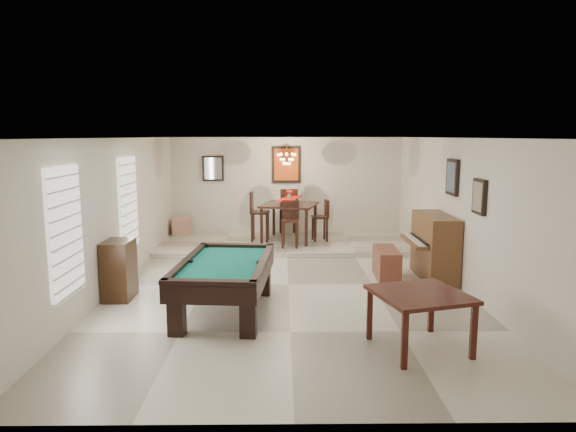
{
  "coord_description": "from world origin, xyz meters",
  "views": [
    {
      "loc": [
        -0.11,
        -8.88,
        2.64
      ],
      "look_at": [
        0.0,
        0.6,
        1.15
      ],
      "focal_mm": 32.0,
      "sensor_mm": 36.0,
      "label": 1
    }
  ],
  "objects_px": {
    "square_table": "(419,321)",
    "dining_chair_east": "(320,220)",
    "corner_bench": "(182,226)",
    "pool_table": "(225,288)",
    "dining_chair_north": "(288,211)",
    "piano_bench": "(386,264)",
    "chandelier": "(287,155)",
    "apothecary_chest": "(119,270)",
    "flower_vase": "(289,194)",
    "dining_chair_west": "(260,216)",
    "dining_table": "(289,220)",
    "dining_chair_south": "(290,224)",
    "upright_piano": "(427,247)"
  },
  "relations": [
    {
      "from": "square_table",
      "to": "dining_chair_east",
      "type": "xyz_separation_m",
      "value": [
        -0.79,
        6.12,
        0.26
      ]
    },
    {
      "from": "dining_chair_east",
      "to": "corner_bench",
      "type": "height_order",
      "value": "dining_chair_east"
    },
    {
      "from": "pool_table",
      "to": "dining_chair_north",
      "type": "height_order",
      "value": "dining_chair_north"
    },
    {
      "from": "piano_bench",
      "to": "chandelier",
      "type": "bearing_deg",
      "value": 123.28
    },
    {
      "from": "apothecary_chest",
      "to": "dining_chair_north",
      "type": "xyz_separation_m",
      "value": [
        2.81,
        4.87,
        0.24
      ]
    },
    {
      "from": "piano_bench",
      "to": "flower_vase",
      "type": "bearing_deg",
      "value": 121.16
    },
    {
      "from": "square_table",
      "to": "chandelier",
      "type": "relative_size",
      "value": 1.75
    },
    {
      "from": "dining_chair_north",
      "to": "dining_chair_east",
      "type": "height_order",
      "value": "dining_chair_north"
    },
    {
      "from": "dining_chair_west",
      "to": "chandelier",
      "type": "height_order",
      "value": "chandelier"
    },
    {
      "from": "dining_table",
      "to": "flower_vase",
      "type": "xyz_separation_m",
      "value": [
        0.0,
        0.0,
        0.62
      ]
    },
    {
      "from": "dining_chair_north",
      "to": "dining_chair_west",
      "type": "relative_size",
      "value": 1.0
    },
    {
      "from": "pool_table",
      "to": "apothecary_chest",
      "type": "bearing_deg",
      "value": 163.16
    },
    {
      "from": "corner_bench",
      "to": "dining_chair_east",
      "type": "bearing_deg",
      "value": -12.7
    },
    {
      "from": "dining_chair_west",
      "to": "square_table",
      "type": "bearing_deg",
      "value": -156.73
    },
    {
      "from": "pool_table",
      "to": "chandelier",
      "type": "relative_size",
      "value": 3.85
    },
    {
      "from": "flower_vase",
      "to": "chandelier",
      "type": "height_order",
      "value": "chandelier"
    },
    {
      "from": "dining_chair_west",
      "to": "chandelier",
      "type": "distance_m",
      "value": 1.62
    },
    {
      "from": "apothecary_chest",
      "to": "flower_vase",
      "type": "relative_size",
      "value": 4.25
    },
    {
      "from": "flower_vase",
      "to": "dining_chair_north",
      "type": "bearing_deg",
      "value": 91.2
    },
    {
      "from": "piano_bench",
      "to": "dining_chair_south",
      "type": "distance_m",
      "value": 2.84
    },
    {
      "from": "piano_bench",
      "to": "dining_chair_east",
      "type": "distance_m",
      "value": 3.11
    },
    {
      "from": "pool_table",
      "to": "square_table",
      "type": "height_order",
      "value": "pool_table"
    },
    {
      "from": "dining_chair_north",
      "to": "dining_chair_east",
      "type": "relative_size",
      "value": 1.2
    },
    {
      "from": "upright_piano",
      "to": "dining_chair_east",
      "type": "bearing_deg",
      "value": 121.22
    },
    {
      "from": "piano_bench",
      "to": "square_table",
      "type": "bearing_deg",
      "value": -94.34
    },
    {
      "from": "dining_chair_south",
      "to": "flower_vase",
      "type": "bearing_deg",
      "value": 96.11
    },
    {
      "from": "apothecary_chest",
      "to": "dining_chair_west",
      "type": "relative_size",
      "value": 0.8
    },
    {
      "from": "apothecary_chest",
      "to": "dining_chair_east",
      "type": "xyz_separation_m",
      "value": [
        3.57,
        4.07,
        0.14
      ]
    },
    {
      "from": "chandelier",
      "to": "apothecary_chest",
      "type": "bearing_deg",
      "value": -124.98
    },
    {
      "from": "square_table",
      "to": "dining_table",
      "type": "distance_m",
      "value": 6.34
    },
    {
      "from": "upright_piano",
      "to": "piano_bench",
      "type": "distance_m",
      "value": 0.81
    },
    {
      "from": "flower_vase",
      "to": "chandelier",
      "type": "xyz_separation_m",
      "value": [
        -0.06,
        -0.14,
        0.95
      ]
    },
    {
      "from": "chandelier",
      "to": "square_table",
      "type": "bearing_deg",
      "value": -75.15
    },
    {
      "from": "upright_piano",
      "to": "apothecary_chest",
      "type": "distance_m",
      "value": 5.46
    },
    {
      "from": "dining_table",
      "to": "chandelier",
      "type": "xyz_separation_m",
      "value": [
        -0.06,
        -0.14,
        1.57
      ]
    },
    {
      "from": "flower_vase",
      "to": "dining_table",
      "type": "bearing_deg",
      "value": 180.0
    },
    {
      "from": "square_table",
      "to": "corner_bench",
      "type": "height_order",
      "value": "square_table"
    },
    {
      "from": "dining_table",
      "to": "chandelier",
      "type": "distance_m",
      "value": 1.58
    },
    {
      "from": "square_table",
      "to": "chandelier",
      "type": "xyz_separation_m",
      "value": [
        -1.59,
        6.01,
        1.84
      ]
    },
    {
      "from": "dining_chair_south",
      "to": "corner_bench",
      "type": "relative_size",
      "value": 2.15
    },
    {
      "from": "dining_chair_east",
      "to": "corner_bench",
      "type": "relative_size",
      "value": 2.03
    },
    {
      "from": "dining_chair_north",
      "to": "dining_chair_west",
      "type": "height_order",
      "value": "dining_chair_west"
    },
    {
      "from": "piano_bench",
      "to": "corner_bench",
      "type": "distance_m",
      "value": 5.85
    },
    {
      "from": "square_table",
      "to": "dining_table",
      "type": "relative_size",
      "value": 0.85
    },
    {
      "from": "dining_chair_west",
      "to": "chandelier",
      "type": "bearing_deg",
      "value": -96.5
    },
    {
      "from": "square_table",
      "to": "dining_chair_north",
      "type": "bearing_deg",
      "value": 102.61
    },
    {
      "from": "dining_chair_south",
      "to": "chandelier",
      "type": "xyz_separation_m",
      "value": [
        -0.07,
        0.61,
        1.55
      ]
    },
    {
      "from": "pool_table",
      "to": "upright_piano",
      "type": "height_order",
      "value": "upright_piano"
    },
    {
      "from": "upright_piano",
      "to": "dining_chair_west",
      "type": "xyz_separation_m",
      "value": [
        -3.22,
        2.93,
        0.12
      ]
    },
    {
      "from": "upright_piano",
      "to": "dining_chair_south",
      "type": "bearing_deg",
      "value": 138.6
    }
  ]
}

